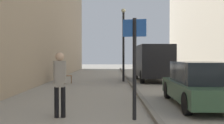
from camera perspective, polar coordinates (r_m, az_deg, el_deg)
name	(u,v)px	position (r m, az deg, el deg)	size (l,w,h in m)	color
ground_plane	(103,86)	(14.39, -2.09, -5.27)	(80.00, 80.00, 0.00)	gray
kerb_strip	(131,84)	(14.42, 4.22, -5.02)	(0.16, 40.00, 0.12)	slate
pedestrian_main_foreground	(59,80)	(6.92, -11.82, -3.96)	(0.34, 0.23, 1.73)	black
delivery_van	(151,62)	(17.18, 8.80, 0.00)	(2.09, 4.86, 2.36)	black
parked_car	(199,84)	(8.96, 18.97, -4.68)	(1.93, 4.25, 1.45)	#335138
street_sign_post	(133,60)	(6.54, 4.82, 0.55)	(0.59, 0.16, 2.60)	black
lamp_post	(122,40)	(16.67, 2.34, 4.98)	(0.28, 0.28, 4.76)	black
bicycle_leaning	(56,76)	(16.64, -12.34, -3.11)	(0.12, 1.77, 0.98)	black
cafe_chair_near_window	(66,74)	(15.66, -10.33, -2.76)	(0.48, 0.48, 0.94)	brown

